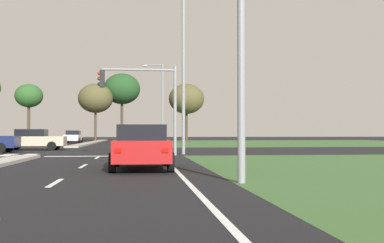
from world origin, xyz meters
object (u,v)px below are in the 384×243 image
car_red_second (142,147)px  traffic_signal_near_right (145,93)px  treeline_sixth (187,99)px  treeline_fourth (96,98)px  street_lamp_third (161,99)px  car_white_near (73,137)px  car_beige_third (33,139)px  street_lamp_second (182,60)px  treeline_fifth (122,89)px  treeline_third (29,96)px

car_red_second → traffic_signal_near_right: 10.03m
treeline_sixth → treeline_fourth: bearing=-178.2°
street_lamp_third → treeline_sixth: 14.52m
car_white_near → car_red_second: 42.67m
street_lamp_third → treeline_sixth: street_lamp_third is taller
car_beige_third → treeline_sixth: treeline_sixth is taller
car_white_near → street_lamp_second: 32.83m
car_red_second → treeline_fourth: size_ratio=0.57×
car_beige_third → treeline_fifth: treeline_fifth is taller
street_lamp_second → treeline_third: size_ratio=1.27×
traffic_signal_near_right → street_lamp_third: 26.41m
car_red_second → treeline_sixth: bearing=82.5°
car_beige_third → treeline_sixth: 34.66m
treeline_sixth → street_lamp_second: bearing=-96.1°
traffic_signal_near_right → street_lamp_second: (2.19, 1.50, 2.09)m
street_lamp_third → car_beige_third: bearing=-120.1°
car_red_second → car_beige_third: (-7.73, 18.65, -0.01)m
car_red_second → street_lamp_second: street_lamp_second is taller
car_white_near → treeline_sixth: bearing=-151.7°
traffic_signal_near_right → car_beige_third: bearing=131.6°
car_red_second → treeline_sixth: 50.49m
treeline_third → car_white_near: bearing=-48.4°
car_beige_third → street_lamp_second: bearing=53.6°
street_lamp_third → treeline_fifth: 16.06m
treeline_fourth → treeline_sixth: (12.66, 0.40, 0.03)m
treeline_third → treeline_sixth: bearing=-0.2°
street_lamp_second → treeline_fifth: 40.25m
car_red_second → treeline_fifth: 51.56m
car_beige_third → street_lamp_second: 13.49m
treeline_third → treeline_fifth: treeline_fifth is taller
car_red_second → street_lamp_third: bearing=86.3°
car_white_near → treeline_sixth: size_ratio=0.55×
car_beige_third → street_lamp_second: size_ratio=0.45×
treeline_sixth → treeline_third: bearing=179.8°
street_lamp_second → car_white_near: bearing=108.9°
car_beige_third → treeline_fourth: bearing=177.0°
street_lamp_second → treeline_fifth: (-4.99, 39.90, 1.90)m
car_beige_third → treeline_fifth: (5.17, 32.41, 6.68)m
treeline_fourth → car_red_second: bearing=-83.0°
street_lamp_second → traffic_signal_near_right: bearing=-145.5°
car_beige_third → treeline_fourth: treeline_fourth is taller
treeline_third → treeline_sixth: size_ratio=0.97×
traffic_signal_near_right → treeline_sixth: size_ratio=0.61×
car_white_near → car_beige_third: size_ratio=1.00×
car_red_second → street_lamp_second: size_ratio=0.45×
treeline_fourth → treeline_fifth: 4.19m
street_lamp_second → treeline_fourth: (-8.54, 38.22, 0.42)m
street_lamp_second → treeline_fourth: bearing=102.6°
car_red_second → traffic_signal_near_right: traffic_signal_near_right is taller
treeline_fifth → treeline_third: bearing=-174.5°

